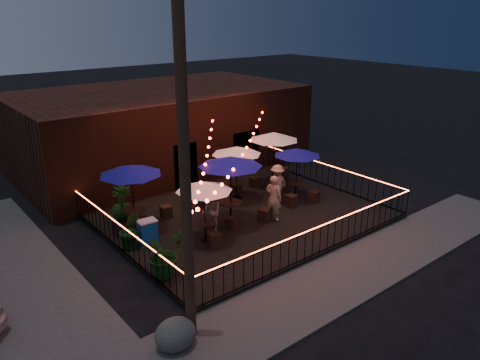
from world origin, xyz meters
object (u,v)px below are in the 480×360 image
(utility_pole, at_px, (185,186))
(cafe_table_1, at_px, (131,171))
(cafe_table_0, at_px, (204,187))
(cafe_table_4, at_px, (297,153))
(cafe_table_5, at_px, (274,137))
(cafe_table_3, at_px, (237,151))
(cafe_table_2, at_px, (230,162))
(cooler, at_px, (148,231))
(boulder, at_px, (175,334))

(utility_pole, height_order, cafe_table_1, utility_pole)
(cafe_table_0, height_order, cafe_table_4, cafe_table_4)
(cafe_table_4, bearing_deg, utility_pole, -150.93)
(cafe_table_4, bearing_deg, cafe_table_5, 79.64)
(cafe_table_3, bearing_deg, cafe_table_5, 7.34)
(cafe_table_1, bearing_deg, cafe_table_3, -0.22)
(utility_pole, relative_size, cafe_table_5, 2.75)
(cafe_table_2, distance_m, cooler, 3.81)
(utility_pole, relative_size, cafe_table_3, 3.08)
(cafe_table_4, bearing_deg, cafe_table_0, -170.82)
(utility_pole, xyz_separation_m, cafe_table_5, (8.73, 6.47, -1.61))
(utility_pole, xyz_separation_m, cafe_table_0, (3.09, 3.81, -1.90))
(cafe_table_3, height_order, cafe_table_5, cafe_table_5)
(cafe_table_1, relative_size, cafe_table_5, 0.84)
(cafe_table_0, relative_size, cafe_table_2, 0.89)
(cafe_table_1, distance_m, cafe_table_3, 4.76)
(cafe_table_1, relative_size, cafe_table_2, 0.90)
(boulder, bearing_deg, cafe_table_0, 47.41)
(cafe_table_2, distance_m, cafe_table_3, 2.45)
(cafe_table_3, bearing_deg, cafe_table_1, 179.78)
(utility_pole, relative_size, cafe_table_1, 3.27)
(cafe_table_4, bearing_deg, cooler, 178.27)
(utility_pole, xyz_separation_m, cafe_table_1, (1.60, 6.18, -1.62))
(cafe_table_4, bearing_deg, cafe_table_3, 143.88)
(cafe_table_3, bearing_deg, cafe_table_2, -133.67)
(cafe_table_4, bearing_deg, cafe_table_2, -175.90)
(cooler, distance_m, boulder, 5.43)
(cafe_table_3, distance_m, boulder, 9.55)
(cafe_table_0, distance_m, cafe_table_3, 4.02)
(utility_pole, bearing_deg, cooler, 73.63)
(cooler, bearing_deg, cafe_table_2, -3.86)
(cafe_table_4, relative_size, cooler, 3.09)
(cafe_table_2, bearing_deg, cafe_table_3, 46.33)
(utility_pole, distance_m, cafe_table_1, 6.59)
(utility_pole, distance_m, cafe_table_5, 10.98)
(cafe_table_0, bearing_deg, boulder, -132.59)
(cafe_table_5, bearing_deg, cafe_table_0, -154.76)
(utility_pole, height_order, cafe_table_2, utility_pole)
(cafe_table_4, bearing_deg, boulder, -151.67)
(utility_pole, distance_m, cafe_table_4, 9.79)
(utility_pole, xyz_separation_m, cafe_table_2, (4.67, 4.40, -1.48))
(utility_pole, bearing_deg, cafe_table_3, 44.13)
(cafe_table_2, relative_size, cooler, 3.24)
(utility_pole, height_order, boulder, utility_pole)
(cafe_table_3, height_order, cooler, cafe_table_3)
(cafe_table_4, xyz_separation_m, cafe_table_5, (0.33, 1.80, 0.26))
(cafe_table_0, height_order, boulder, cafe_table_0)
(cafe_table_2, bearing_deg, cooler, 171.60)
(cafe_table_3, relative_size, cafe_table_4, 1.01)
(cafe_table_1, bearing_deg, cafe_table_0, -57.82)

